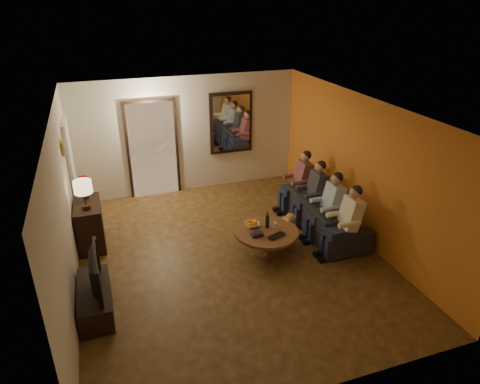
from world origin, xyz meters
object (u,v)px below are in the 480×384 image
object	(u,v)px
tv_stand	(95,300)
person_d	(300,184)
tv	(90,272)
person_b	(329,209)
coffee_table	(266,242)
table_lamp	(84,195)
person_a	(347,224)
laptop	(279,237)
person_c	(313,196)
bowl	(252,225)
dresser	(90,224)
sofa	(324,214)
wine_bottle	(267,220)
dog	(281,229)

from	to	relation	value
tv_stand	person_d	bearing A→B (deg)	24.88
tv	person_d	size ratio (longest dim) A/B	0.81
person_b	coffee_table	bearing A→B (deg)	-174.49
table_lamp	person_a	distance (m)	4.47
person_d	laptop	bearing A→B (deg)	-126.15
person_c	bowl	xyz separation A→B (m)	(-1.45, -0.50, -0.12)
bowl	dresser	bearing A→B (deg)	158.24
person_b	coffee_table	xyz separation A→B (m)	(-1.27, -0.12, -0.38)
person_c	bowl	world-z (taller)	person_c
person_c	person_d	size ratio (longest dim) A/B	1.00
person_a	person_c	bearing A→B (deg)	90.00
sofa	bowl	bearing A→B (deg)	99.44
person_d	laptop	size ratio (longest dim) A/B	3.65
dresser	wine_bottle	world-z (taller)	dresser
person_d	person_a	bearing A→B (deg)	-90.00
person_a	person_d	world-z (taller)	same
tv_stand	sofa	size ratio (longest dim) A/B	0.53
table_lamp	laptop	size ratio (longest dim) A/B	1.64
tv_stand	person_c	world-z (taller)	person_c
tv	person_b	size ratio (longest dim) A/B	0.81
dresser	person_c	bearing A→B (deg)	-7.92
tv	person_b	bearing A→B (deg)	-80.05
sofa	person_c	xyz separation A→B (m)	(-0.10, 0.30, 0.28)
dresser	person_b	size ratio (longest dim) A/B	0.77
sofa	person_d	world-z (taller)	person_d
table_lamp	coffee_table	xyz separation A→B (m)	(2.89, -1.08, -0.87)
table_lamp	laptop	xyz separation A→B (m)	(2.99, -1.36, -0.63)
table_lamp	wine_bottle	distance (m)	3.14
person_a	person_c	xyz separation A→B (m)	(0.00, 1.20, 0.00)
sofa	coffee_table	bearing A→B (deg)	109.13
coffee_table	laptop	distance (m)	0.38
person_d	coffee_table	distance (m)	1.87
person_a	table_lamp	bearing A→B (deg)	159.46
tv_stand	person_b	bearing A→B (deg)	9.95
table_lamp	person_d	xyz separation A→B (m)	(4.16, 0.24, -0.49)
table_lamp	person_d	world-z (taller)	table_lamp
laptop	bowl	bearing A→B (deg)	99.12
table_lamp	tv	distance (m)	1.74
table_lamp	tv_stand	distance (m)	1.91
sofa	dog	xyz separation A→B (m)	(-0.99, -0.19, -0.04)
person_a	coffee_table	world-z (taller)	person_a
tv_stand	person_c	bearing A→B (deg)	17.73
dresser	laptop	xyz separation A→B (m)	(2.99, -1.58, 0.05)
person_a	dog	bearing A→B (deg)	141.74
tv_stand	person_c	distance (m)	4.39
tv_stand	person_b	xyz separation A→B (m)	(4.16, 0.73, 0.41)
sofa	wine_bottle	size ratio (longest dim) A/B	7.05
person_c	wine_bottle	distance (m)	1.37
table_lamp	bowl	size ratio (longest dim) A/B	2.08
coffee_table	laptop	xyz separation A→B (m)	(0.10, -0.28, 0.24)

